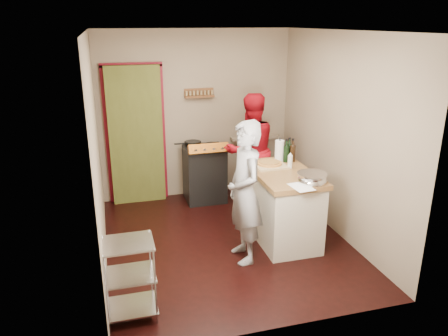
{
  "coord_description": "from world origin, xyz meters",
  "views": [
    {
      "loc": [
        -1.37,
        -4.85,
        2.71
      ],
      "look_at": [
        -0.03,
        0.0,
        1.0
      ],
      "focal_mm": 35.0,
      "sensor_mm": 36.0,
      "label": 1
    }
  ],
  "objects": [
    {
      "name": "floor",
      "position": [
        0.0,
        0.0,
        0.0
      ],
      "size": [
        3.5,
        3.5,
        0.0
      ],
      "primitive_type": "plane",
      "color": "black",
      "rests_on": "ground"
    },
    {
      "name": "ceiling",
      "position": [
        0.0,
        0.0,
        2.61
      ],
      "size": [
        3.0,
        3.5,
        0.02
      ],
      "primitive_type": "cube",
      "color": "white",
      "rests_on": "back_wall"
    },
    {
      "name": "stove",
      "position": [
        0.05,
        1.42,
        0.45
      ],
      "size": [
        0.6,
        0.63,
        1.0
      ],
      "color": "black",
      "rests_on": "ground"
    },
    {
      "name": "left_wall",
      "position": [
        -1.5,
        0.0,
        1.3
      ],
      "size": [
        0.04,
        3.5,
        2.6
      ],
      "primitive_type": "cube",
      "color": "gray",
      "rests_on": "ground"
    },
    {
      "name": "back_wall",
      "position": [
        -0.64,
        1.78,
        1.13
      ],
      "size": [
        3.0,
        0.44,
        2.6
      ],
      "color": "gray",
      "rests_on": "ground"
    },
    {
      "name": "wire_shelving",
      "position": [
        -1.28,
        -1.2,
        0.44
      ],
      "size": [
        0.48,
        0.4,
        0.8
      ],
      "color": "silver",
      "rests_on": "ground"
    },
    {
      "name": "person_stripe",
      "position": [
        0.09,
        -0.46,
        0.84
      ],
      "size": [
        0.42,
        0.63,
        1.68
      ],
      "primitive_type": "imported",
      "rotation": [
        0.0,
        0.0,
        -1.53
      ],
      "color": "silver",
      "rests_on": "ground"
    },
    {
      "name": "right_wall",
      "position": [
        1.5,
        0.0,
        1.3
      ],
      "size": [
        0.04,
        3.5,
        2.6
      ],
      "primitive_type": "cube",
      "color": "gray",
      "rests_on": "ground"
    },
    {
      "name": "person_red",
      "position": [
        0.69,
        1.12,
        0.86
      ],
      "size": [
        0.92,
        0.77,
        1.71
      ],
      "primitive_type": "imported",
      "rotation": [
        0.0,
        0.0,
        3.3
      ],
      "color": "#AB0B18",
      "rests_on": "ground"
    },
    {
      "name": "island",
      "position": [
        0.72,
        -0.1,
        0.49
      ],
      "size": [
        0.72,
        1.32,
        1.23
      ],
      "color": "beige",
      "rests_on": "ground"
    }
  ]
}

